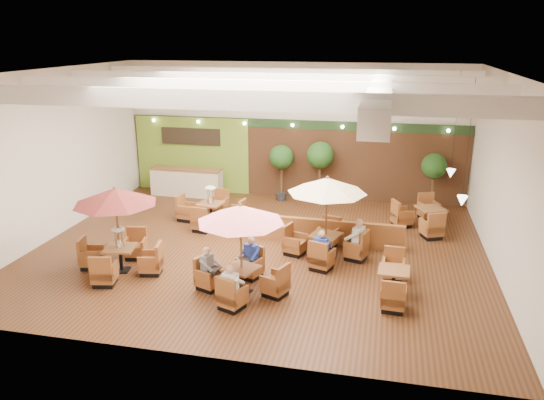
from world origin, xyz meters
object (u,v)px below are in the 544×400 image
(diner_1, at_px, (250,253))
(diner_3, at_px, (322,246))
(table_5, at_px, (422,218))
(diner_0, at_px, (232,281))
(table_1, at_px, (241,232))
(topiary_0, at_px, (282,159))
(topiary_2, at_px, (434,168))
(service_counter, at_px, (187,182))
(topiary_1, at_px, (320,158))
(diner_4, at_px, (357,235))
(booth_divider, at_px, (311,231))
(table_4, at_px, (393,282))
(table_3, at_px, (211,211))
(table_0, at_px, (117,214))
(table_2, at_px, (327,202))
(diner_2, at_px, (209,264))

(diner_1, distance_m, diner_3, 2.10)
(table_5, height_order, diner_3, diner_3)
(diner_0, distance_m, diner_1, 1.81)
(table_1, xyz_separation_m, topiary_0, (-0.61, 8.28, 0.02))
(table_5, xyz_separation_m, topiary_2, (0.45, 2.18, 1.30))
(diner_0, height_order, diner_1, diner_0)
(service_counter, relative_size, diner_1, 4.04)
(service_counter, relative_size, topiary_1, 1.20)
(service_counter, bearing_deg, topiary_2, 1.15)
(table_5, xyz_separation_m, diner_4, (-2.07, -3.31, 0.42))
(table_5, relative_size, topiary_0, 1.19)
(topiary_2, relative_size, diner_0, 2.97)
(topiary_2, bearing_deg, booth_divider, -132.58)
(diner_1, bearing_deg, table_4, -159.86)
(diner_1, bearing_deg, table_3, -36.09)
(table_1, height_order, diner_4, table_1)
(table_0, relative_size, table_1, 1.00)
(booth_divider, height_order, diner_0, diner_0)
(topiary_1, bearing_deg, diner_0, -95.95)
(service_counter, xyz_separation_m, table_5, (9.52, -1.98, -0.23))
(table_3, relative_size, table_4, 1.08)
(table_3, height_order, table_5, table_3)
(table_5, bearing_deg, diner_4, -146.27)
(diner_0, distance_m, diner_4, 4.64)
(booth_divider, bearing_deg, service_counter, 146.00)
(booth_divider, relative_size, table_1, 2.34)
(topiary_0, distance_m, diner_1, 7.47)
(table_4, bearing_deg, table_0, -175.59)
(table_4, bearing_deg, table_2, 137.63)
(diner_2, bearing_deg, table_4, 110.81)
(table_2, bearing_deg, topiary_2, 75.00)
(diner_1, bearing_deg, diner_0, 112.32)
(booth_divider, height_order, table_4, table_4)
(table_0, relative_size, topiary_0, 1.11)
(table_1, xyz_separation_m, diner_2, (-0.90, 0.00, -0.96))
(topiary_0, bearing_deg, diner_3, -68.91)
(table_5, bearing_deg, topiary_0, 134.09)
(table_0, height_order, diner_1, table_0)
(table_3, bearing_deg, table_0, -96.18)
(table_4, bearing_deg, table_1, -166.24)
(diner_3, bearing_deg, diner_2, -138.83)
(service_counter, height_order, table_2, table_2)
(topiary_2, xyz_separation_m, diner_2, (-6.22, -8.28, -0.92))
(service_counter, relative_size, table_5, 1.09)
(diner_0, bearing_deg, table_5, 68.15)
(diner_4, bearing_deg, topiary_1, 42.06)
(table_1, distance_m, table_4, 4.20)
(table_0, distance_m, diner_4, 6.99)
(table_4, relative_size, diner_1, 3.20)
(topiary_0, bearing_deg, diner_1, -85.27)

